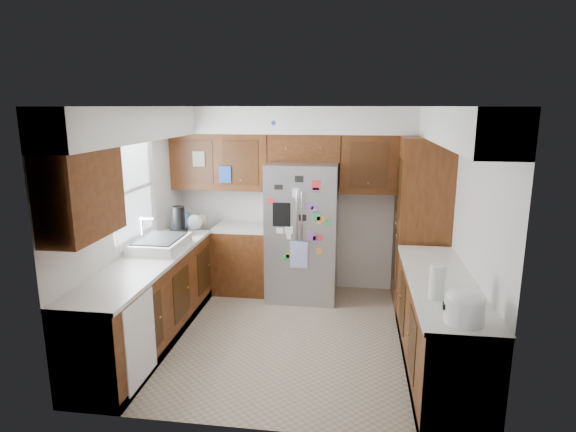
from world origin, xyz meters
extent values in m
plane|color=tan|center=(0.00, 0.00, 0.00)|extent=(3.60, 3.60, 0.00)
cube|color=silver|center=(0.00, 1.60, 1.25)|extent=(3.60, 0.04, 2.50)
cube|color=silver|center=(-1.80, 0.00, 1.25)|extent=(0.04, 3.20, 2.50)
cube|color=silver|center=(1.80, 0.00, 1.25)|extent=(0.04, 3.20, 2.50)
cube|color=silver|center=(0.00, -1.60, 1.25)|extent=(3.60, 0.04, 2.50)
cube|color=white|center=(0.00, 0.00, 2.51)|extent=(3.60, 3.20, 0.02)
cube|color=white|center=(0.00, 1.41, 2.33)|extent=(3.60, 0.38, 0.35)
cube|color=white|center=(-1.61, 0.00, 2.33)|extent=(0.38, 3.20, 0.35)
cube|color=white|center=(1.61, 0.00, 2.33)|extent=(0.38, 3.20, 0.35)
cube|color=#441F0D|center=(-1.14, 1.43, 1.77)|extent=(1.33, 0.34, 0.75)
cube|color=#441F0D|center=(1.14, 1.43, 1.77)|extent=(1.33, 0.34, 0.75)
cube|color=#441F0D|center=(-1.63, -1.15, 1.77)|extent=(0.34, 0.85, 0.75)
cube|color=white|center=(-1.79, 0.10, 1.60)|extent=(0.02, 0.90, 1.05)
cube|color=white|center=(-1.75, 0.10, 1.60)|extent=(0.01, 1.02, 1.15)
cube|color=blue|center=(-1.03, 1.24, 1.62)|extent=(0.16, 0.02, 0.22)
cube|color=beige|center=(-1.39, 1.24, 1.82)|extent=(0.16, 0.02, 0.20)
cube|color=#441F0D|center=(-1.50, -0.30, 0.44)|extent=(0.60, 2.60, 0.88)
cube|color=#441F0D|center=(-0.83, 1.30, 0.44)|extent=(0.75, 0.60, 0.88)
cube|color=silver|center=(-1.50, -0.30, 0.90)|extent=(0.63, 2.60, 0.04)
cube|color=silver|center=(-0.83, 1.30, 0.90)|extent=(0.75, 0.60, 0.04)
cube|color=black|center=(-1.50, -0.30, 0.05)|extent=(0.60, 2.60, 0.10)
cube|color=white|center=(-1.19, -1.15, 0.46)|extent=(0.01, 0.58, 0.80)
cube|color=#441F0D|center=(1.50, -0.47, 0.44)|extent=(0.60, 2.25, 0.88)
cube|color=silver|center=(1.50, -0.47, 0.90)|extent=(0.63, 2.25, 0.04)
cube|color=black|center=(1.50, -0.47, 0.05)|extent=(0.60, 2.25, 0.10)
cube|color=#441F0D|center=(1.50, 1.15, 1.07)|extent=(0.60, 0.90, 2.15)
cube|color=#939498|center=(0.00, 1.21, 0.90)|extent=(0.90, 0.75, 1.80)
cylinder|color=silver|center=(-0.03, 0.82, 1.05)|extent=(0.02, 0.02, 0.90)
cylinder|color=silver|center=(0.03, 0.82, 1.05)|extent=(0.02, 0.02, 0.90)
cube|color=black|center=(-0.22, 0.83, 1.20)|extent=(0.22, 0.01, 0.30)
cube|color=white|center=(0.00, 0.80, 0.70)|extent=(0.22, 0.01, 0.34)
cube|color=white|center=(-0.24, 0.82, 1.00)|extent=(0.09, 0.00, 0.07)
cube|color=green|center=(0.35, 0.82, 1.12)|extent=(0.06, 0.00, 0.07)
cube|color=#8C4C99|center=(0.20, 0.82, 0.89)|extent=(0.05, 0.00, 0.09)
cube|color=green|center=(0.21, 0.82, 1.20)|extent=(0.10, 0.00, 0.11)
cube|color=white|center=(-0.13, 0.82, 0.93)|extent=(0.06, 0.00, 0.07)
cube|color=black|center=(-0.26, 0.82, 1.54)|extent=(0.10, 0.00, 0.06)
cube|color=red|center=(0.25, 0.82, 0.93)|extent=(0.08, 0.00, 0.08)
cube|color=white|center=(-0.04, 0.82, 1.48)|extent=(0.09, 0.00, 0.12)
cube|color=orange|center=(0.25, 0.82, 0.75)|extent=(0.08, 0.00, 0.07)
cube|color=orange|center=(-0.13, 0.82, 0.68)|extent=(0.07, 0.00, 0.07)
cube|color=white|center=(-0.13, 0.82, 1.01)|extent=(0.11, 0.00, 0.10)
cube|color=#8C4C99|center=(0.20, 0.82, 1.52)|extent=(0.08, 0.00, 0.06)
cube|color=red|center=(0.20, 0.82, 1.57)|extent=(0.10, 0.00, 0.12)
cube|color=green|center=(-0.17, 0.82, 0.66)|extent=(0.09, 0.00, 0.06)
cube|color=orange|center=(0.24, 0.82, 1.14)|extent=(0.06, 0.00, 0.10)
cube|color=black|center=(0.04, 0.82, 1.17)|extent=(0.10, 0.00, 0.08)
cube|color=#8C4C99|center=(0.12, 0.82, 1.31)|extent=(0.11, 0.00, 0.07)
cube|color=black|center=(0.00, 0.82, 1.65)|extent=(0.10, 0.00, 0.08)
cube|color=red|center=(-0.35, 0.82, 1.36)|extent=(0.08, 0.00, 0.08)
cube|color=#8C4C99|center=(0.19, 0.82, 1.28)|extent=(0.09, 0.00, 0.07)
cube|color=#8C4C99|center=(0.15, 0.82, 0.94)|extent=(0.11, 0.00, 0.11)
cube|color=orange|center=(0.30, 0.82, 1.16)|extent=(0.06, 0.00, 0.06)
cube|color=#441F0D|center=(0.00, 1.43, 1.98)|extent=(0.96, 0.34, 0.35)
sphere|color=#2537BF|center=(-0.38, 1.36, 2.29)|extent=(0.29, 0.29, 0.29)
cylinder|color=black|center=(0.15, 1.40, 2.24)|extent=(0.30, 0.30, 0.17)
ellipsoid|color=#333338|center=(0.15, 1.40, 2.32)|extent=(0.28, 0.28, 0.12)
cube|color=white|center=(-1.50, 0.10, 0.98)|extent=(0.52, 0.70, 0.12)
cube|color=black|center=(-1.50, 0.10, 1.04)|extent=(0.44, 0.60, 0.02)
cylinder|color=silver|center=(-1.70, 0.10, 1.14)|extent=(0.02, 0.02, 0.30)
cylinder|color=silver|center=(-1.64, 0.10, 1.27)|extent=(0.16, 0.02, 0.02)
cube|color=yellow|center=(-1.36, -0.10, 0.94)|extent=(0.10, 0.18, 0.04)
cube|color=black|center=(-1.48, 0.66, 0.97)|extent=(0.18, 0.14, 0.10)
cylinder|color=black|center=(-1.48, 0.66, 1.16)|extent=(0.16, 0.16, 0.28)
cylinder|color=#939498|center=(-1.58, 0.84, 1.02)|extent=(0.14, 0.14, 0.20)
sphere|color=white|center=(-1.40, 1.01, 1.02)|extent=(0.20, 0.20, 0.20)
cube|color=#3F72B2|center=(-1.60, 1.17, 1.01)|extent=(0.14, 0.10, 0.18)
cube|color=#BFB28C|center=(-1.36, 1.27, 0.99)|extent=(0.10, 0.08, 0.14)
cylinder|color=white|center=(-1.46, 0.45, 0.98)|extent=(0.08, 0.08, 0.11)
cylinder|color=white|center=(1.50, -1.38, 1.02)|extent=(0.29, 0.29, 0.20)
ellipsoid|color=white|center=(1.50, -1.38, 1.12)|extent=(0.28, 0.28, 0.13)
cube|color=black|center=(1.36, -1.38, 1.04)|extent=(0.04, 0.06, 0.04)
cylinder|color=white|center=(1.37, -0.94, 1.07)|extent=(0.13, 0.13, 0.30)
camera|label=1|loc=(0.66, -4.87, 2.50)|focal=30.00mm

